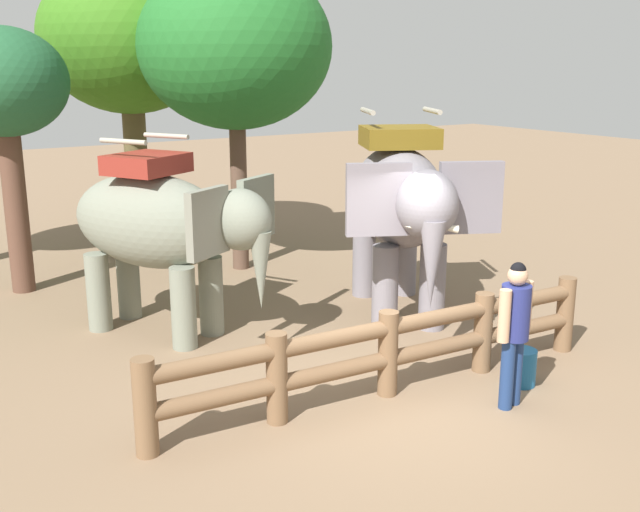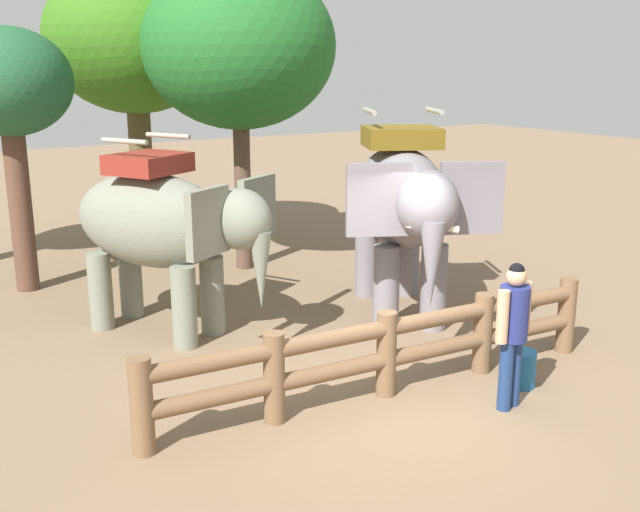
{
  "view_description": "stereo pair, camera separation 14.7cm",
  "coord_description": "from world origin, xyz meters",
  "px_view_note": "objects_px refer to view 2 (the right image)",
  "views": [
    {
      "loc": [
        -5.19,
        -6.52,
        3.9
      ],
      "look_at": [
        0.0,
        1.63,
        1.4
      ],
      "focal_mm": 42.1,
      "sensor_mm": 36.0,
      "label": 1
    },
    {
      "loc": [
        -5.07,
        -6.59,
        3.9
      ],
      "look_at": [
        0.0,
        1.63,
        1.4
      ],
      "focal_mm": 42.1,
      "sensor_mm": 36.0,
      "label": 2
    }
  ],
  "objects_px": {
    "log_fence": "(387,348)",
    "tree_far_right": "(134,40)",
    "elephant_center": "(403,203)",
    "tree_back_center": "(239,47)",
    "tree_far_left": "(8,88)",
    "feed_bucket": "(521,368)",
    "tourist_woman_in_black": "(513,325)",
    "elephant_near_left": "(164,226)"
  },
  "relations": [
    {
      "from": "elephant_center",
      "to": "tree_far_right",
      "type": "bearing_deg",
      "value": 107.4
    },
    {
      "from": "elephant_center",
      "to": "feed_bucket",
      "type": "height_order",
      "value": "elephant_center"
    },
    {
      "from": "tree_far_right",
      "to": "elephant_near_left",
      "type": "bearing_deg",
      "value": -105.43
    },
    {
      "from": "elephant_near_left",
      "to": "tourist_woman_in_black",
      "type": "distance_m",
      "value": 5.11
    },
    {
      "from": "tree_far_left",
      "to": "feed_bucket",
      "type": "distance_m",
      "value": 9.27
    },
    {
      "from": "tree_far_right",
      "to": "tree_far_left",
      "type": "bearing_deg",
      "value": -147.92
    },
    {
      "from": "elephant_near_left",
      "to": "tree_back_center",
      "type": "bearing_deg",
      "value": 46.6
    },
    {
      "from": "log_fence",
      "to": "tree_far_right",
      "type": "xyz_separation_m",
      "value": [
        -0.05,
        8.55,
        3.73
      ]
    },
    {
      "from": "tree_far_left",
      "to": "tree_far_right",
      "type": "bearing_deg",
      "value": 32.08
    },
    {
      "from": "tourist_woman_in_black",
      "to": "tree_far_right",
      "type": "bearing_deg",
      "value": 96.32
    },
    {
      "from": "elephant_center",
      "to": "tree_far_right",
      "type": "height_order",
      "value": "tree_far_right"
    },
    {
      "from": "elephant_center",
      "to": "tree_far_left",
      "type": "height_order",
      "value": "tree_far_left"
    },
    {
      "from": "log_fence",
      "to": "tree_far_right",
      "type": "height_order",
      "value": "tree_far_right"
    },
    {
      "from": "elephant_near_left",
      "to": "elephant_center",
      "type": "relative_size",
      "value": 0.89
    },
    {
      "from": "elephant_near_left",
      "to": "tree_far_right",
      "type": "relative_size",
      "value": 0.57
    },
    {
      "from": "log_fence",
      "to": "elephant_near_left",
      "type": "height_order",
      "value": "elephant_near_left"
    },
    {
      "from": "tree_far_left",
      "to": "tree_back_center",
      "type": "distance_m",
      "value": 4.03
    },
    {
      "from": "elephant_center",
      "to": "tree_far_left",
      "type": "distance_m",
      "value": 6.81
    },
    {
      "from": "tree_far_left",
      "to": "elephant_center",
      "type": "bearing_deg",
      "value": -44.16
    },
    {
      "from": "tree_far_left",
      "to": "tree_far_right",
      "type": "distance_m",
      "value": 3.36
    },
    {
      "from": "tree_back_center",
      "to": "feed_bucket",
      "type": "xyz_separation_m",
      "value": [
        0.47,
        -6.81,
        -3.93
      ]
    },
    {
      "from": "tree_back_center",
      "to": "tree_far_right",
      "type": "relative_size",
      "value": 0.97
    },
    {
      "from": "feed_bucket",
      "to": "tourist_woman_in_black",
      "type": "bearing_deg",
      "value": -148.24
    },
    {
      "from": "log_fence",
      "to": "elephant_center",
      "type": "bearing_deg",
      "value": 49.08
    },
    {
      "from": "elephant_center",
      "to": "tree_back_center",
      "type": "relative_size",
      "value": 0.67
    },
    {
      "from": "tree_far_right",
      "to": "feed_bucket",
      "type": "relative_size",
      "value": 12.8
    },
    {
      "from": "log_fence",
      "to": "elephant_center",
      "type": "relative_size",
      "value": 1.62
    },
    {
      "from": "elephant_center",
      "to": "tree_back_center",
      "type": "height_order",
      "value": "tree_back_center"
    },
    {
      "from": "elephant_near_left",
      "to": "elephant_center",
      "type": "distance_m",
      "value": 3.6
    },
    {
      "from": "tourist_woman_in_black",
      "to": "tree_far_left",
      "type": "bearing_deg",
      "value": 115.91
    },
    {
      "from": "tree_far_right",
      "to": "tree_back_center",
      "type": "bearing_deg",
      "value": -64.49
    },
    {
      "from": "log_fence",
      "to": "feed_bucket",
      "type": "xyz_separation_m",
      "value": [
        1.58,
        -0.67,
        -0.37
      ]
    },
    {
      "from": "log_fence",
      "to": "elephant_center",
      "type": "height_order",
      "value": "elephant_center"
    },
    {
      "from": "elephant_center",
      "to": "tourist_woman_in_black",
      "type": "distance_m",
      "value": 3.48
    },
    {
      "from": "log_fence",
      "to": "elephant_near_left",
      "type": "bearing_deg",
      "value": 113.28
    },
    {
      "from": "elephant_near_left",
      "to": "elephant_center",
      "type": "bearing_deg",
      "value": -19.06
    },
    {
      "from": "tree_far_right",
      "to": "feed_bucket",
      "type": "height_order",
      "value": "tree_far_right"
    },
    {
      "from": "elephant_near_left",
      "to": "tree_far_right",
      "type": "bearing_deg",
      "value": 74.57
    },
    {
      "from": "log_fence",
      "to": "feed_bucket",
      "type": "relative_size",
      "value": 13.37
    },
    {
      "from": "log_fence",
      "to": "tourist_woman_in_black",
      "type": "relative_size",
      "value": 3.54
    },
    {
      "from": "tree_far_left",
      "to": "feed_bucket",
      "type": "relative_size",
      "value": 9.76
    },
    {
      "from": "tourist_woman_in_black",
      "to": "feed_bucket",
      "type": "xyz_separation_m",
      "value": [
        0.56,
        0.35,
        -0.78
      ]
    }
  ]
}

